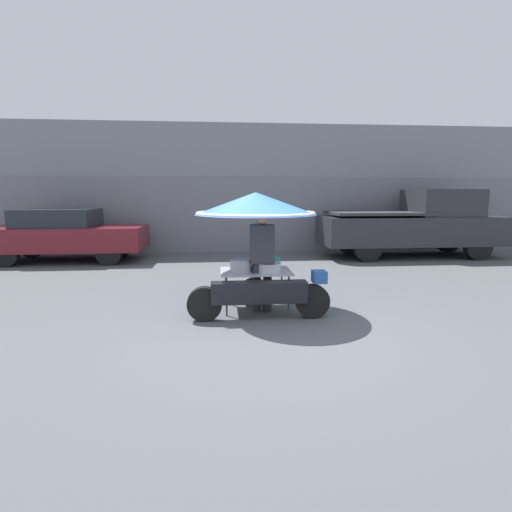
% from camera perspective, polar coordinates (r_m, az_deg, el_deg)
% --- Properties ---
extents(ground_plane, '(36.00, 36.00, 0.00)m').
position_cam_1_polar(ground_plane, '(5.77, 1.86, -10.16)').
color(ground_plane, '#4C4F54').
extents(shopfront_building, '(28.00, 2.06, 4.06)m').
position_cam_1_polar(shopfront_building, '(13.85, -2.53, 9.49)').
color(shopfront_building, gray).
rests_on(shopfront_building, ground).
extents(vendor_motorcycle_cart, '(2.15, 1.94, 1.90)m').
position_cam_1_polar(vendor_motorcycle_cart, '(6.33, 0.05, 5.40)').
color(vendor_motorcycle_cart, black).
rests_on(vendor_motorcycle_cart, ground).
extents(vendor_person, '(0.38, 0.22, 1.62)m').
position_cam_1_polar(vendor_person, '(6.31, 0.85, -0.00)').
color(vendor_person, '#2D2D33').
rests_on(vendor_person, ground).
extents(parked_car, '(4.19, 1.76, 1.46)m').
position_cam_1_polar(parked_car, '(12.30, -25.60, 2.84)').
color(parked_car, black).
rests_on(parked_car, ground).
extents(pickup_truck, '(5.41, 1.79, 2.00)m').
position_cam_1_polar(pickup_truck, '(12.83, 21.97, 4.19)').
color(pickup_truck, black).
rests_on(pickup_truck, ground).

